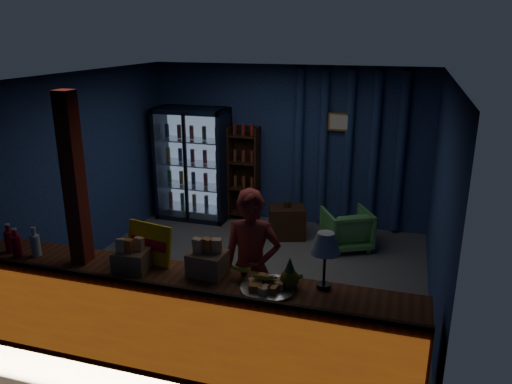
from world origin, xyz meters
TOP-DOWN VIEW (x-y plane):
  - ground at (0.00, 0.00)m, footprint 4.60×4.60m
  - room_walls at (0.00, 0.00)m, footprint 4.60×4.60m
  - counter at (0.00, -1.91)m, footprint 4.40×0.57m
  - support_post at (-1.05, -1.90)m, footprint 0.16×0.16m
  - beverage_cooler at (-1.55, 1.92)m, footprint 1.20×0.62m
  - bottle_shelf at (-0.70, 2.06)m, footprint 0.50×0.28m
  - curtain_folds at (1.00, 2.14)m, footprint 1.74×0.14m
  - framed_picture at (0.85, 2.10)m, footprint 0.36×0.04m
  - shopkeeper at (0.49, -1.33)m, footprint 0.65×0.48m
  - green_chair at (1.14, 1.32)m, footprint 0.88×0.88m
  - side_table at (0.20, 1.44)m, footprint 0.65×0.56m
  - yellow_sign at (-0.40, -1.74)m, footprint 0.51×0.19m
  - soda_bottles at (-1.72, -1.96)m, footprint 0.41×0.17m
  - snack_box_left at (-0.49, -1.94)m, footprint 0.33×0.28m
  - snack_box_centre at (0.22, -1.80)m, footprint 0.35×0.29m
  - pastry_tray at (0.84, -1.92)m, footprint 0.50×0.50m
  - banana_bunches at (0.79, -1.79)m, footprint 0.68×0.27m
  - table_lamp at (1.29, -1.75)m, footprint 0.27×0.27m
  - pineapple at (1.01, -1.84)m, footprint 0.17×0.17m

SIDE VIEW (x-z plane):
  - ground at x=0.00m, z-range 0.00..0.00m
  - side_table at x=0.20m, z-range -0.05..0.55m
  - green_chair at x=1.14m, z-range 0.00..0.60m
  - counter at x=0.00m, z-range -0.02..0.97m
  - bottle_shelf at x=-0.70m, z-range -0.01..1.59m
  - shopkeeper at x=0.49m, z-range 0.00..1.64m
  - beverage_cooler at x=-1.55m, z-range -0.02..1.88m
  - pastry_tray at x=0.84m, z-range 0.94..1.02m
  - banana_bunches at x=0.79m, z-range 0.95..1.10m
  - snack_box_left at x=-0.49m, z-range 0.90..1.23m
  - pineapple at x=1.01m, z-range 0.93..1.21m
  - soda_bottles at x=-1.72m, z-range 0.92..1.23m
  - snack_box_centre at x=0.22m, z-range 0.90..1.25m
  - yellow_sign at x=-0.40m, z-range 0.95..1.35m
  - support_post at x=-1.05m, z-range 0.00..2.60m
  - curtain_folds at x=1.00m, z-range 0.05..2.55m
  - table_lamp at x=1.29m, z-range 1.10..1.62m
  - room_walls at x=0.00m, z-range -0.73..3.87m
  - framed_picture at x=0.85m, z-range 1.61..1.89m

